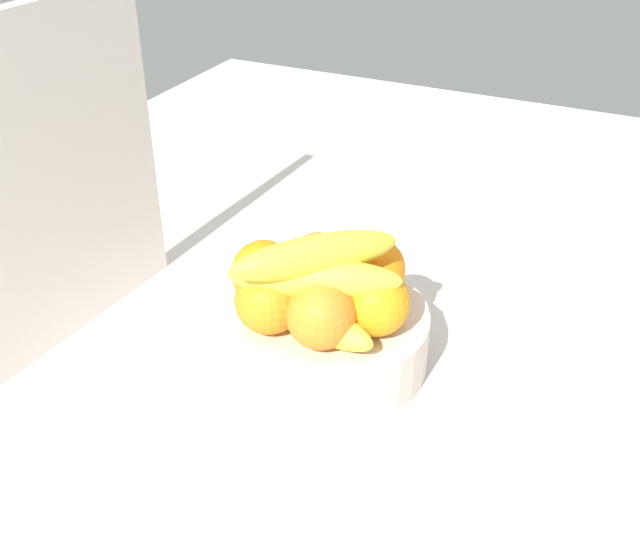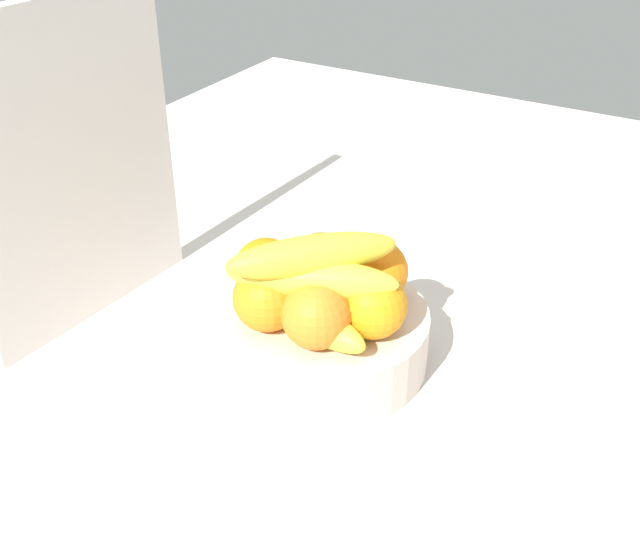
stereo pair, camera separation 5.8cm
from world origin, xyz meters
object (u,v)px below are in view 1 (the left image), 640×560
orange_front_right (264,273)px  orange_back_left (323,315)px  orange_front_left (318,265)px  fruit_bowl (320,336)px  orange_center (269,300)px  banana_bunch (312,285)px  orange_back_right (376,302)px  orange_top_stack (373,269)px  cutting_board (59,178)px

orange_front_right → orange_back_left: size_ratio=1.00×
orange_front_left → orange_back_left: 9.58cm
orange_front_left → orange_back_left: bearing=-151.8°
fruit_bowl → orange_center: size_ratio=3.34×
banana_bunch → fruit_bowl: bearing=10.1°
orange_back_left → banana_bunch: bearing=47.5°
orange_center → orange_back_right: same height
orange_top_stack → fruit_bowl: bearing=144.5°
orange_back_left → orange_back_right: 5.72cm
orange_back_left → orange_top_stack: bearing=-6.1°
orange_front_left → banana_bunch: 7.19cm
orange_front_left → cutting_board: size_ratio=0.19×
orange_front_right → orange_top_stack: bearing=-60.8°
orange_front_right → orange_back_right: (-0.20, -12.74, 0.00)cm
banana_bunch → orange_top_stack: bearing=-21.2°
fruit_bowl → banana_bunch: (-3.00, -0.53, 8.41)cm
orange_back_left → orange_back_right: size_ratio=1.00×
orange_top_stack → banana_bunch: size_ratio=0.37×
fruit_bowl → orange_top_stack: size_ratio=3.34×
orange_back_right → banana_bunch: banana_bunch is taller
fruit_bowl → orange_top_stack: bearing=-35.5°
orange_center → orange_top_stack: same height
fruit_bowl → orange_back_right: 9.19cm
orange_front_right → orange_back_left: bearing=-116.7°
orange_front_left → orange_back_right: bearing=-116.5°
orange_top_stack → cutting_board: cutting_board is taller
fruit_bowl → cutting_board: cutting_board is taller
fruit_bowl → orange_front_right: (-0.41, 6.34, 6.57)cm
orange_back_left → orange_top_stack: (10.14, -1.09, 0.00)cm
orange_center → cutting_board: (0.17, 24.92, 8.32)cm
orange_front_left → orange_top_stack: (1.70, -5.62, 0.00)cm
orange_front_left → orange_front_right: (-3.92, 4.44, 0.00)cm
orange_front_left → orange_front_right: size_ratio=1.00×
orange_center → cutting_board: size_ratio=0.19×
cutting_board → orange_front_right: bearing=-75.6°
orange_front_left → cutting_board: bearing=107.2°
orange_front_right → orange_top_stack: (5.63, -10.06, 0.00)cm
orange_center → orange_top_stack: size_ratio=1.00×
cutting_board → orange_center: bearing=-87.0°
orange_back_right → orange_center: bearing=113.5°
orange_front_right → orange_top_stack: 11.53cm
orange_front_left → cutting_board: 28.80cm
orange_back_left → cutting_board: (0.27, 30.87, 8.32)cm
orange_center → banana_bunch: 4.64cm
orange_back_right → orange_top_stack: size_ratio=1.00×
orange_back_left → orange_top_stack: same height
fruit_bowl → orange_front_left: bearing=28.4°
orange_back_left → fruit_bowl: bearing=28.1°
fruit_bowl → orange_front_left: 7.68cm
orange_center → banana_bunch: bearing=-64.5°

